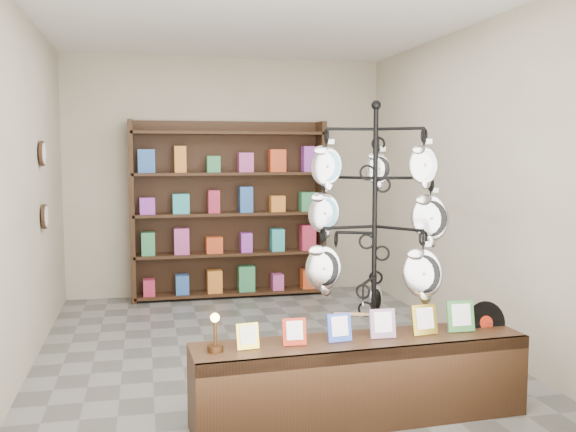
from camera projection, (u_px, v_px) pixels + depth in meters
name	position (u px, v px, depth m)	size (l,w,h in m)	color
ground	(263.00, 350.00, 5.89)	(5.00, 5.00, 0.00)	slate
room_envelope	(262.00, 148.00, 5.71)	(5.00, 5.00, 5.00)	#BEAF99
display_tree	(375.00, 227.00, 4.71)	(1.21, 1.21, 2.18)	black
front_shelf	(361.00, 379.00, 4.32)	(2.30, 0.57, 0.81)	black
back_shelving	(229.00, 215.00, 8.02)	(2.42, 0.36, 2.20)	black
wall_clocks	(43.00, 185.00, 6.09)	(0.03, 0.24, 0.84)	black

